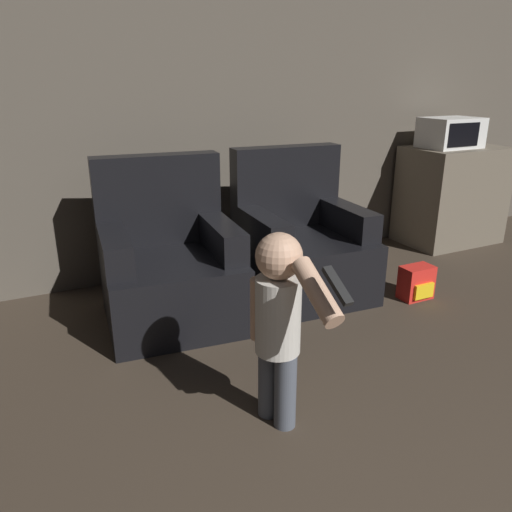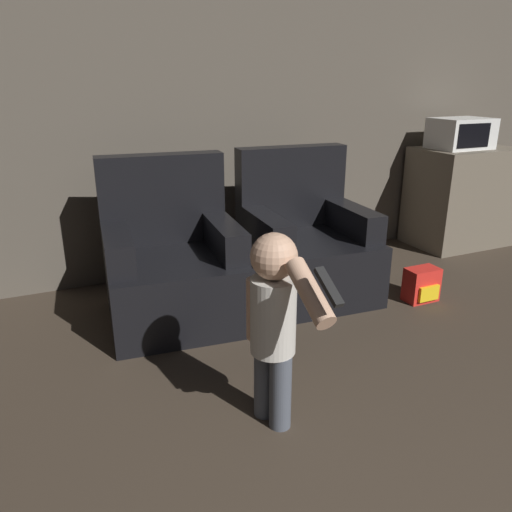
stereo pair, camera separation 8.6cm
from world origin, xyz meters
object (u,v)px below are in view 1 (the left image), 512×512
(armchair_left, at_px, (169,268))
(person_toddler, at_px, (279,316))
(armchair_right, at_px, (301,246))
(microwave, at_px, (451,133))
(toy_backpack, at_px, (417,283))

(armchair_left, distance_m, person_toddler, 1.28)
(armchair_right, relative_size, microwave, 2.03)
(toy_backpack, height_order, microwave, microwave)
(armchair_left, distance_m, microwave, 2.91)
(person_toddler, distance_m, microwave, 3.20)
(armchair_right, height_order, microwave, microwave)
(armchair_right, height_order, person_toddler, armchair_right)
(armchair_right, distance_m, microwave, 1.98)
(person_toddler, xyz_separation_m, toy_backpack, (1.55, 0.77, -0.42))
(person_toddler, height_order, microwave, microwave)
(armchair_left, relative_size, microwave, 2.03)
(armchair_left, bearing_deg, microwave, 14.12)
(armchair_right, xyz_separation_m, toy_backpack, (0.68, -0.49, -0.23))
(armchair_left, xyz_separation_m, microwave, (2.80, 0.42, 0.69))
(armchair_right, bearing_deg, microwave, 16.87)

